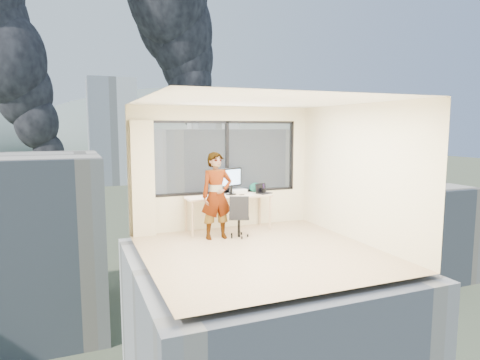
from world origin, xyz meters
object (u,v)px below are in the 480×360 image
monitor (231,181)px  desk (228,213)px  person (217,196)px  game_console (237,191)px  handbag (255,187)px  chair (239,216)px  laptop (264,189)px

monitor → desk: bearing=-157.0°
person → game_console: person is taller
game_console → handbag: handbag is taller
handbag → desk: bearing=177.9°
chair → person: person is taller
person → monitor: size_ratio=2.97×
monitor → game_console: 0.36m
game_console → desk: bearing=-148.3°
monitor → game_console: size_ratio=1.67×
desk → handbag: 0.88m
desk → chair: 0.59m
game_console → handbag: size_ratio=1.28×
chair → laptop: bearing=53.4°
monitor → person: bearing=-151.7°
desk → person: person is taller
handbag → laptop: bearing=-90.3°
desk → chair: size_ratio=2.08×
game_console → laptop: bearing=-39.0°
laptop → handbag: 0.29m
game_console → chair: bearing=-116.7°
monitor → laptop: bearing=-33.3°
desk → handbag: handbag is taller
chair → game_console: chair is taller
chair → desk: bearing=110.9°
laptop → person: bearing=178.9°
game_console → handbag: bearing=-11.7°
handbag → game_console: bearing=156.7°
monitor → chair: bearing=-118.1°
chair → monitor: (0.09, 0.68, 0.60)m
person → monitor: (0.52, 0.60, 0.19)m
game_console → laptop: size_ratio=1.06×
monitor → handbag: size_ratio=2.13×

